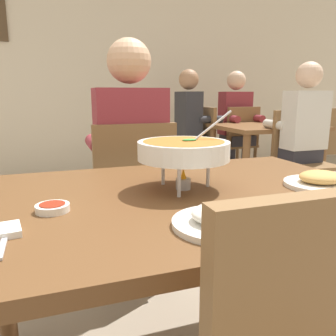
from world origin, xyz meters
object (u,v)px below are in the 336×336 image
(appetizer_plate, at_px, (321,181))
(patron_bg_left, at_px, (302,128))
(patron_bg_middle, at_px, (191,121))
(chair_diner_main, at_px, (132,195))
(chair_bg_right, at_px, (238,140))
(dining_table_far, at_px, (266,138))
(chair_bg_corner, at_px, (321,145))
(chair_bg_left, at_px, (299,155))
(dining_table_main, at_px, (183,222))
(rice_plate, at_px, (222,219))
(diner_main, at_px, (129,151))
(sauce_dish, at_px, (52,208))
(patron_bg_right, at_px, (236,120))
(curry_bowl, at_px, (184,151))
(chair_bg_middle, at_px, (197,142))

(appetizer_plate, relative_size, patron_bg_left, 0.18)
(patron_bg_middle, bearing_deg, chair_diner_main, -121.43)
(patron_bg_left, bearing_deg, chair_bg_right, 89.47)
(dining_table_far, relative_size, chair_bg_corner, 1.11)
(appetizer_plate, relative_size, chair_bg_left, 0.27)
(dining_table_main, distance_m, patron_bg_left, 2.26)
(rice_plate, relative_size, chair_bg_left, 0.27)
(diner_main, bearing_deg, appetizer_plate, -61.45)
(chair_bg_right, bearing_deg, chair_diner_main, -133.40)
(rice_plate, xyz_separation_m, chair_bg_corner, (2.38, 2.21, -0.24))
(sauce_dish, height_order, patron_bg_right, patron_bg_right)
(curry_bowl, bearing_deg, chair_bg_corner, 38.55)
(rice_plate, relative_size, sauce_dish, 2.67)
(appetizer_plate, bearing_deg, patron_bg_middle, 76.22)
(diner_main, relative_size, curry_bowl, 3.94)
(curry_bowl, xyz_separation_m, rice_plate, (-0.04, -0.34, -0.11))
(appetizer_plate, bearing_deg, rice_plate, -156.55)
(patron_bg_left, bearing_deg, rice_plate, -134.28)
(patron_bg_middle, bearing_deg, appetizer_plate, -103.78)
(chair_diner_main, bearing_deg, rice_plate, -91.07)
(chair_diner_main, distance_m, patron_bg_middle, 2.17)
(rice_plate, relative_size, patron_bg_middle, 0.18)
(patron_bg_left, distance_m, patron_bg_middle, 1.25)
(diner_main, bearing_deg, dining_table_main, -90.00)
(sauce_dish, xyz_separation_m, chair_bg_middle, (1.58, 2.60, -0.23))
(chair_bg_right, bearing_deg, dining_table_main, -123.86)
(appetizer_plate, bearing_deg, chair_diner_main, 119.49)
(patron_bg_left, bearing_deg, dining_table_far, 88.71)
(curry_bowl, relative_size, patron_bg_right, 0.25)
(curry_bowl, xyz_separation_m, patron_bg_right, (1.70, 2.57, -0.11))
(diner_main, bearing_deg, patron_bg_left, 22.19)
(patron_bg_right, bearing_deg, chair_bg_middle, -173.07)
(rice_plate, distance_m, chair_bg_left, 2.48)
(diner_main, distance_m, appetizer_plate, 0.98)
(curry_bowl, xyz_separation_m, sauce_dish, (-0.41, -0.09, -0.12))
(appetizer_plate, bearing_deg, dining_table_far, 59.13)
(dining_table_main, relative_size, rice_plate, 5.58)
(appetizer_plate, bearing_deg, diner_main, 118.55)
(curry_bowl, bearing_deg, diner_main, 91.22)
(dining_table_far, bearing_deg, rice_plate, -127.05)
(dining_table_main, xyz_separation_m, rice_plate, (-0.02, -0.30, 0.12))
(diner_main, xyz_separation_m, chair_bg_left, (1.70, 0.70, -0.24))
(dining_table_main, bearing_deg, rice_plate, -93.74)
(rice_plate, bearing_deg, appetizer_plate, 23.45)
(chair_bg_corner, height_order, patron_bg_left, patron_bg_left)
(patron_bg_middle, bearing_deg, patron_bg_left, -62.23)
(chair_diner_main, bearing_deg, chair_bg_middle, 56.64)
(sauce_dish, height_order, patron_bg_left, patron_bg_left)
(diner_main, xyz_separation_m, chair_bg_right, (1.72, 1.78, -0.24))
(sauce_dish, bearing_deg, chair_bg_corner, 35.41)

